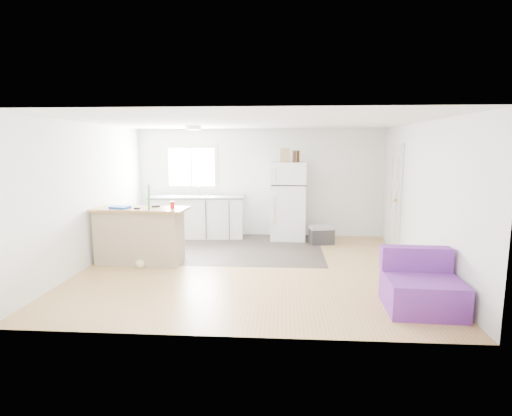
{
  "coord_description": "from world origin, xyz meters",
  "views": [
    {
      "loc": [
        0.52,
        -6.47,
        2.01
      ],
      "look_at": [
        0.04,
        0.7,
        0.9
      ],
      "focal_mm": 28.0,
      "sensor_mm": 36.0,
      "label": 1
    }
  ],
  "objects_px": {
    "cooler": "(322,235)",
    "kitchen_cabinets": "(197,216)",
    "mop": "(142,254)",
    "refrigerator": "(288,201)",
    "cardboard_box": "(285,155)",
    "peninsula": "(140,235)",
    "bottle_left": "(294,156)",
    "cleaner_jug": "(161,258)",
    "bottle_right": "(298,156)",
    "red_cup": "(172,205)",
    "purple_seat": "(421,288)",
    "blue_tray": "(120,207)"
  },
  "relations": [
    {
      "from": "cooler",
      "to": "cleaner_jug",
      "type": "distance_m",
      "value": 3.36
    },
    {
      "from": "cleaner_jug",
      "to": "peninsula",
      "type": "bearing_deg",
      "value": 161.06
    },
    {
      "from": "red_cup",
      "to": "peninsula",
      "type": "bearing_deg",
      "value": 178.35
    },
    {
      "from": "purple_seat",
      "to": "blue_tray",
      "type": "distance_m",
      "value": 4.82
    },
    {
      "from": "peninsula",
      "to": "blue_tray",
      "type": "distance_m",
      "value": 0.58
    },
    {
      "from": "kitchen_cabinets",
      "to": "cardboard_box",
      "type": "relative_size",
      "value": 7.06
    },
    {
      "from": "bottle_left",
      "to": "cardboard_box",
      "type": "bearing_deg",
      "value": 169.17
    },
    {
      "from": "cleaner_jug",
      "to": "kitchen_cabinets",
      "type": "bearing_deg",
      "value": 80.15
    },
    {
      "from": "refrigerator",
      "to": "cardboard_box",
      "type": "relative_size",
      "value": 5.59
    },
    {
      "from": "peninsula",
      "to": "red_cup",
      "type": "xyz_separation_m",
      "value": [
        0.59,
        -0.02,
        0.54
      ]
    },
    {
      "from": "refrigerator",
      "to": "red_cup",
      "type": "xyz_separation_m",
      "value": [
        -1.99,
        -2.05,
        0.19
      ]
    },
    {
      "from": "cleaner_jug",
      "to": "red_cup",
      "type": "relative_size",
      "value": 2.28
    },
    {
      "from": "red_cup",
      "to": "purple_seat",
      "type": "bearing_deg",
      "value": -24.81
    },
    {
      "from": "cooler",
      "to": "kitchen_cabinets",
      "type": "bearing_deg",
      "value": 160.35
    },
    {
      "from": "red_cup",
      "to": "bottle_left",
      "type": "height_order",
      "value": "bottle_left"
    },
    {
      "from": "bottle_left",
      "to": "bottle_right",
      "type": "height_order",
      "value": "same"
    },
    {
      "from": "cleaner_jug",
      "to": "cardboard_box",
      "type": "bearing_deg",
      "value": 39.05
    },
    {
      "from": "cooler",
      "to": "bottle_left",
      "type": "distance_m",
      "value": 1.74
    },
    {
      "from": "peninsula",
      "to": "blue_tray",
      "type": "height_order",
      "value": "blue_tray"
    },
    {
      "from": "kitchen_cabinets",
      "to": "cooler",
      "type": "bearing_deg",
      "value": -14.1
    },
    {
      "from": "purple_seat",
      "to": "cardboard_box",
      "type": "height_order",
      "value": "cardboard_box"
    },
    {
      "from": "kitchen_cabinets",
      "to": "refrigerator",
      "type": "height_order",
      "value": "refrigerator"
    },
    {
      "from": "peninsula",
      "to": "purple_seat",
      "type": "height_order",
      "value": "peninsula"
    },
    {
      "from": "mop",
      "to": "cardboard_box",
      "type": "relative_size",
      "value": 4.72
    },
    {
      "from": "blue_tray",
      "to": "kitchen_cabinets",
      "type": "bearing_deg",
      "value": 68.31
    },
    {
      "from": "purple_seat",
      "to": "bottle_right",
      "type": "xyz_separation_m",
      "value": [
        -1.42,
        3.71,
        1.54
      ]
    },
    {
      "from": "peninsula",
      "to": "bottle_left",
      "type": "xyz_separation_m",
      "value": [
        2.69,
        1.93,
        1.31
      ]
    },
    {
      "from": "cardboard_box",
      "to": "bottle_left",
      "type": "xyz_separation_m",
      "value": [
        0.19,
        -0.04,
        -0.02
      ]
    },
    {
      "from": "cardboard_box",
      "to": "kitchen_cabinets",
      "type": "bearing_deg",
      "value": 176.81
    },
    {
      "from": "cleaner_jug",
      "to": "refrigerator",
      "type": "bearing_deg",
      "value": 38.82
    },
    {
      "from": "cleaner_jug",
      "to": "cooler",
      "type": "bearing_deg",
      "value": 25.48
    },
    {
      "from": "kitchen_cabinets",
      "to": "cooler",
      "type": "height_order",
      "value": "kitchen_cabinets"
    },
    {
      "from": "kitchen_cabinets",
      "to": "blue_tray",
      "type": "bearing_deg",
      "value": -116.39
    },
    {
      "from": "refrigerator",
      "to": "blue_tray",
      "type": "distance_m",
      "value": 3.56
    },
    {
      "from": "bottle_right",
      "to": "peninsula",
      "type": "bearing_deg",
      "value": -143.76
    },
    {
      "from": "cooler",
      "to": "red_cup",
      "type": "xyz_separation_m",
      "value": [
        -2.68,
        -1.64,
        0.84
      ]
    },
    {
      "from": "mop",
      "to": "bottle_left",
      "type": "bearing_deg",
      "value": 13.13
    },
    {
      "from": "cleaner_jug",
      "to": "blue_tray",
      "type": "xyz_separation_m",
      "value": [
        -0.68,
        0.02,
        0.87
      ]
    },
    {
      "from": "cardboard_box",
      "to": "bottle_right",
      "type": "relative_size",
      "value": 1.2
    },
    {
      "from": "purple_seat",
      "to": "cleaner_jug",
      "type": "bearing_deg",
      "value": 159.82
    },
    {
      "from": "peninsula",
      "to": "cleaner_jug",
      "type": "bearing_deg",
      "value": -10.59
    },
    {
      "from": "refrigerator",
      "to": "mop",
      "type": "relative_size",
      "value": 1.18
    },
    {
      "from": "mop",
      "to": "bottle_left",
      "type": "distance_m",
      "value": 3.72
    },
    {
      "from": "kitchen_cabinets",
      "to": "mop",
      "type": "distance_m",
      "value": 2.38
    },
    {
      "from": "mop",
      "to": "bottle_left",
      "type": "relative_size",
      "value": 5.67
    },
    {
      "from": "mop",
      "to": "refrigerator",
      "type": "bearing_deg",
      "value": 15.67
    },
    {
      "from": "bottle_right",
      "to": "cooler",
      "type": "bearing_deg",
      "value": -38.91
    },
    {
      "from": "kitchen_cabinets",
      "to": "refrigerator",
      "type": "xyz_separation_m",
      "value": [
        2.02,
        -0.04,
        0.37
      ]
    },
    {
      "from": "cleaner_jug",
      "to": "cardboard_box",
      "type": "height_order",
      "value": "cardboard_box"
    },
    {
      "from": "cleaner_jug",
      "to": "red_cup",
      "type": "height_order",
      "value": "red_cup"
    }
  ]
}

